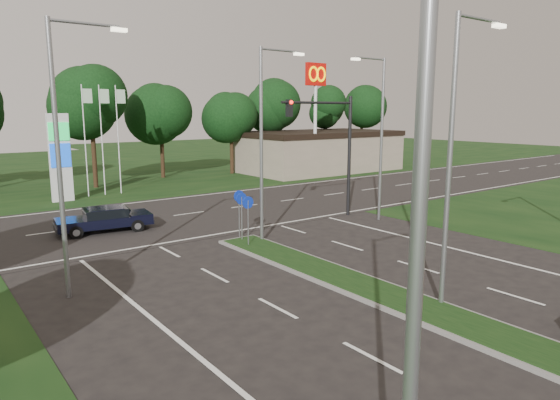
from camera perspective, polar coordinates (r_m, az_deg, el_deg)
verge_far at (r=59.59m, az=-24.84°, el=3.29°), size 160.00×50.00×0.02m
cross_road at (r=30.31m, az=-12.04°, el=-1.80°), size 160.00×12.00×0.02m
median_kerb at (r=15.49m, az=22.37°, el=-13.86°), size 2.00×26.00×0.12m
commercial_building at (r=52.15m, az=4.44°, el=5.56°), size 16.00×9.00×4.00m
streetlight_median_near at (r=16.17m, az=19.30°, el=5.74°), size 2.53×0.22×9.00m
streetlight_median_far at (r=23.25m, az=-1.75°, el=7.48°), size 2.53×0.22×9.00m
streetlight_left_near at (r=5.18m, az=16.90°, el=-2.41°), size 2.53×0.22×9.00m
streetlight_left_far at (r=17.48m, az=-23.46°, el=5.76°), size 2.53×0.22×9.00m
streetlight_right_far at (r=28.47m, az=11.29°, el=7.78°), size 2.53×0.22×9.00m
traffic_signal at (r=28.73m, az=6.11°, el=7.09°), size 5.10×0.42×7.00m
median_signs at (r=23.42m, az=-4.27°, el=-0.82°), size 1.16×1.76×2.38m
gas_pylon at (r=37.14m, az=-23.55°, el=4.74°), size 5.80×1.26×8.00m
mcdonalds_sign at (r=46.35m, az=4.12°, el=12.39°), size 2.20×0.47×10.40m
treeline_far at (r=44.68m, az=-21.11°, el=10.35°), size 6.00×6.00×9.90m
navy_sedan at (r=27.20m, az=-19.42°, el=-2.05°), size 4.83×2.50×1.27m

